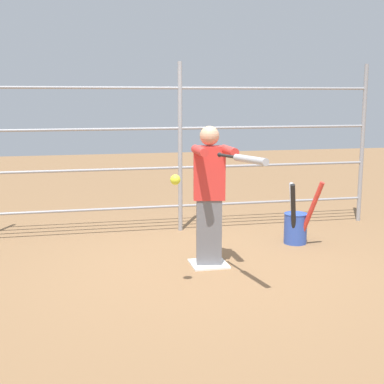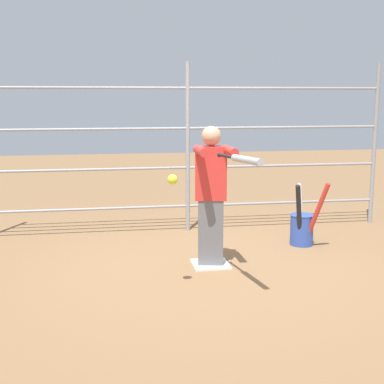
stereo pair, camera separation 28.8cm
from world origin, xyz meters
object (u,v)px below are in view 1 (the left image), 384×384
object	(u,v)px
bat_bucket	(296,225)
batter	(210,192)
baseball_bat_swinging	(246,159)
softball_in_flight	(175,180)

from	to	relation	value
bat_bucket	batter	bearing A→B (deg)	25.91
baseball_bat_swinging	bat_bucket	xyz separation A→B (m)	(-1.21, -1.59, -1.05)
batter	bat_bucket	bearing A→B (deg)	-154.09
baseball_bat_swinging	bat_bucket	bearing A→B (deg)	-127.38
baseball_bat_swinging	bat_bucket	size ratio (longest dim) A/B	1.00
batter	softball_in_flight	xyz separation A→B (m)	(0.52, 0.76, 0.26)
batter	bat_bucket	size ratio (longest dim) A/B	1.65
batter	baseball_bat_swinging	size ratio (longest dim) A/B	1.65
softball_in_flight	baseball_bat_swinging	bearing A→B (deg)	162.65
batter	softball_in_flight	bearing A→B (deg)	55.50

